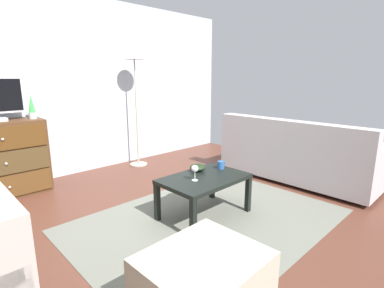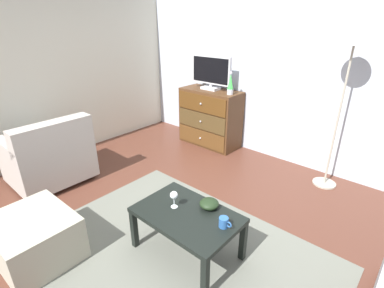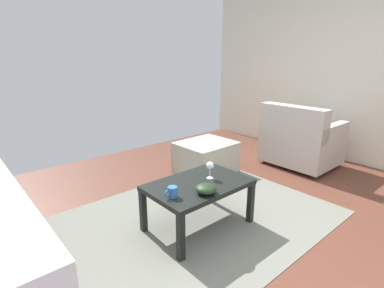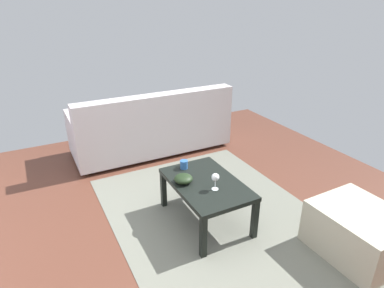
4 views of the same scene
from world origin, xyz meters
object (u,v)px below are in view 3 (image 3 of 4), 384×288
at_px(wine_glass, 210,166).
at_px(bowl_decorative, 206,189).
at_px(mug, 172,192).
at_px(ottoman, 206,157).
at_px(coffee_table, 198,188).
at_px(armchair, 300,141).

distance_m(wine_glass, bowl_decorative, 0.32).
relative_size(mug, ottoman, 0.16).
distance_m(wine_glass, mug, 0.49).
relative_size(coffee_table, bowl_decorative, 5.19).
bearing_deg(wine_glass, ottoman, -132.12).
xyz_separation_m(mug, ottoman, (-1.29, -0.97, -0.27)).
xyz_separation_m(wine_glass, bowl_decorative, (0.23, 0.20, -0.08)).
relative_size(coffee_table, armchair, 0.98).
distance_m(bowl_decorative, ottoman, 1.54).
bearing_deg(bowl_decorative, mug, -27.00).
xyz_separation_m(coffee_table, armchair, (-2.11, -0.23, -0.02)).
distance_m(coffee_table, mug, 0.35).
xyz_separation_m(wine_glass, mug, (0.48, 0.07, -0.07)).
distance_m(mug, armchair, 2.47).
xyz_separation_m(bowl_decorative, ottoman, (-1.05, -1.09, -0.26)).
relative_size(coffee_table, wine_glass, 5.63).
height_order(mug, bowl_decorative, mug).
bearing_deg(armchair, mug, 6.83).
bearing_deg(armchair, bowl_decorative, 10.72).
bearing_deg(bowl_decorative, armchair, -169.28).
bearing_deg(wine_glass, coffee_table, 2.80).
distance_m(wine_glass, ottoman, 1.26).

